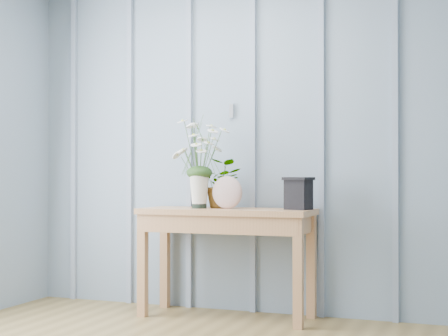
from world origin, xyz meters
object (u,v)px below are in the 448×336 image
at_px(daisy_vase, 199,151).
at_px(felt_disc_vessel, 227,192).
at_px(sideboard, 227,225).
at_px(carved_box, 298,193).

relative_size(daisy_vase, felt_disc_vessel, 2.85).
xyz_separation_m(daisy_vase, felt_disc_vessel, (0.21, 0.00, -0.29)).
bearing_deg(sideboard, carved_box, 1.38).
bearing_deg(daisy_vase, carved_box, 4.32).
height_order(felt_disc_vessel, carved_box, felt_disc_vessel).
relative_size(sideboard, carved_box, 5.52).
bearing_deg(felt_disc_vessel, sideboard, 120.25).
bearing_deg(sideboard, felt_disc_vessel, -63.50).
distance_m(daisy_vase, felt_disc_vessel, 0.36).
height_order(daisy_vase, felt_disc_vessel, daisy_vase).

